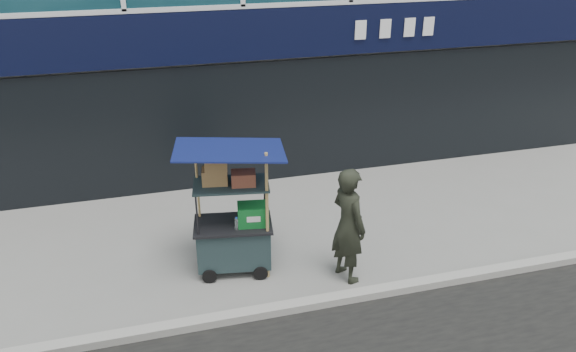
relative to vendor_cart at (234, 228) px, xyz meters
name	(u,v)px	position (x,y,z in m)	size (l,w,h in m)	color
ground	(305,298)	(0.80, -0.98, -0.71)	(80.00, 80.00, 0.00)	gray
curb	(310,304)	(0.80, -1.18, -0.65)	(80.00, 0.18, 0.12)	#999890
vendor_cart	(234,228)	(0.00, 0.00, 0.00)	(1.65, 1.28, 2.03)	#19272A
vendor_man	(348,225)	(1.53, -0.62, 0.16)	(0.64, 0.42, 1.75)	black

